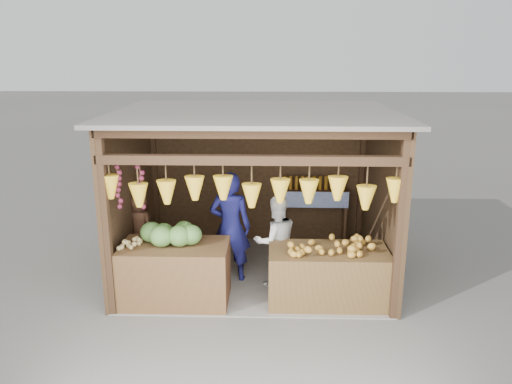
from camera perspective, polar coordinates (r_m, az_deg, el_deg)
ground at (r=8.40m, az=-0.10°, el=-9.09°), size 80.00×80.00×0.00m
stall_structure at (r=7.81m, az=-0.36°, el=1.95°), size 4.30×3.30×2.66m
back_shelf at (r=9.32m, az=6.61°, el=-0.91°), size 1.25×0.32×1.32m
counter_left at (r=7.38m, az=-9.17°, el=-9.18°), size 1.53×0.85×0.88m
counter_right at (r=7.38m, az=8.18°, el=-9.47°), size 1.70×0.85×0.81m
stool at (r=8.58m, az=-12.88°, el=-7.92°), size 0.30×0.30×0.28m
man_standing at (r=7.82m, az=-2.95°, el=-4.02°), size 0.68×0.48×1.77m
woman_standing at (r=7.71m, az=2.29°, el=-5.62°), size 0.83×0.73×1.44m
vendor_seated at (r=8.34m, az=-13.15°, el=-3.73°), size 0.61×0.55×1.04m
melon_pile at (r=7.23m, az=-9.50°, el=-4.59°), size 1.00×0.50×0.32m
tanfruit_pile at (r=7.26m, az=-14.17°, el=-5.58°), size 0.34×0.40×0.13m
mango_pile at (r=7.15m, az=8.42°, el=-5.82°), size 1.40×0.64×0.22m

